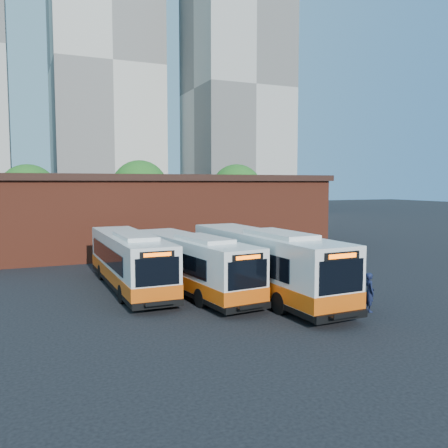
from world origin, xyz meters
name	(u,v)px	position (x,y,z in m)	size (l,w,h in m)	color
ground	(262,299)	(0.00, 0.00, 0.00)	(220.00, 220.00, 0.00)	black
bus_west	(192,266)	(-2.63, 2.82, 1.39)	(3.52, 11.43, 3.07)	silver
bus_midwest	(130,263)	(-5.47, 4.96, 1.42)	(2.48, 11.48, 3.12)	silver
bus_mideast	(264,265)	(0.47, 0.67, 1.55)	(3.11, 12.62, 3.41)	silver
transit_worker	(370,292)	(3.35, -3.91, 0.88)	(0.64, 0.42, 1.76)	#111732
depot_building	(155,211)	(0.00, 20.00, 3.26)	(28.60, 12.60, 6.40)	maroon
tree_west	(28,194)	(-10.00, 32.00, 4.64)	(6.00, 6.00, 7.65)	#382314
tree_mid	(140,189)	(2.00, 34.00, 5.08)	(6.56, 6.56, 8.36)	#382314
tree_east	(237,191)	(13.00, 31.00, 4.83)	(6.24, 6.24, 7.96)	#382314
tower_center	(105,69)	(7.00, 86.00, 30.34)	(22.00, 20.00, 61.20)	beige
tower_right	(236,90)	(30.00, 68.00, 24.34)	(18.00, 18.00, 49.20)	#ABA79D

